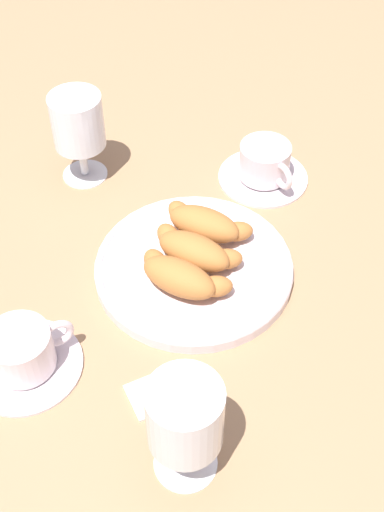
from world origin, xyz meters
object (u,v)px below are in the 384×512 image
Objects in this scene: coffee_cup_far at (23,354)px; juice_glass_right at (185,420)px; pastry_plate at (192,266)px; coffee_cup_near at (265,166)px; croissant_extra at (205,223)px; sugar_packet at (145,397)px; juice_glass_left at (78,124)px; croissant_large at (180,277)px; croissant_small at (193,249)px.

juice_glass_right is at bearing 13.32° from coffee_cup_far.
coffee_cup_near is (-0.06, 0.21, 0.02)m from pastry_plate.
sugar_packet is at bearing -60.12° from croissant_extra.
juice_glass_right is (0.25, -0.40, 0.07)m from coffee_cup_near.
pastry_plate is 1.87× the size of juice_glass_right.
coffee_cup_near is 0.97× the size of juice_glass_left.
coffee_cup_near is at bearing 131.30° from sugar_packet.
pastry_plate is 1.93× the size of coffee_cup_near.
coffee_cup_far reaches higher than pastry_plate.
sugar_packet is (-0.09, 0.02, -0.09)m from juice_glass_right.
croissant_large is 0.26m from coffee_cup_near.
sugar_packet is at bearing -58.53° from croissant_large.
coffee_cup_near reaches higher than pastry_plate.
pastry_plate is 1.93× the size of coffee_cup_far.
juice_glass_left is 2.80× the size of sugar_packet.
juice_glass_right is (0.19, -0.19, 0.08)m from pastry_plate.
coffee_cup_far is at bearing -49.12° from juice_glass_left.
juice_glass_right is at bearing -25.39° from juice_glass_left.
coffee_cup_far is (-0.03, -0.25, -0.01)m from croissant_small.
coffee_cup_far is 0.15m from sugar_packet.
croissant_large reaches higher than coffee_cup_near.
croissant_extra is 0.26m from sugar_packet.
coffee_cup_near is (-0.04, 0.16, -0.01)m from croissant_extra.
coffee_cup_far is 0.97× the size of juice_glass_right.
sugar_packet is at bearing -66.96° from coffee_cup_near.
croissant_small is 0.21m from coffee_cup_near.
juice_glass_right is (0.17, -0.15, 0.05)m from croissant_large.
coffee_cup_near is at bearing 121.98° from juice_glass_right.
croissant_small reaches higher than pastry_plate.
juice_glass_left is at bearing 176.45° from croissant_small.
croissant_extra is 0.92× the size of juice_glass_right.
croissant_large is 0.97× the size of coffee_cup_near.
croissant_large is 0.23m from juice_glass_right.
sugar_packet is (0.36, -0.19, -0.09)m from juice_glass_left.
coffee_cup_near is at bearing 102.43° from croissant_extra.
coffee_cup_far is 2.72× the size of sugar_packet.
juice_glass_left is (-0.20, -0.19, 0.07)m from coffee_cup_near.
sugar_packet is (0.10, -0.18, -0.04)m from croissant_small.
croissant_large is 0.94× the size of juice_glass_left.
sugar_packet is at bearing 28.91° from coffee_cup_far.
croissant_large reaches higher than coffee_cup_far.
juice_glass_right is (0.22, 0.05, 0.07)m from coffee_cup_far.
croissant_large reaches higher than pastry_plate.
croissant_extra reaches higher than coffee_cup_far.
pastry_plate is 1.87× the size of juice_glass_left.
pastry_plate is 0.03m from croissant_small.
croissant_extra is 0.24m from juice_glass_left.
juice_glass_right is 2.80× the size of sugar_packet.
croissant_small is 0.94× the size of juice_glass_right.
pastry_plate is at bearing 118.01° from croissant_large.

